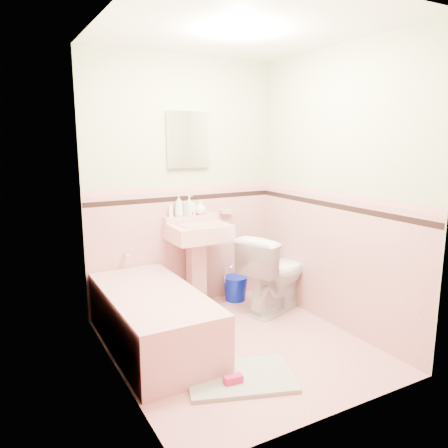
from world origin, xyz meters
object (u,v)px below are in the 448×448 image
bathtub (153,321)px  soap_bottle_left (179,206)px  bucket (235,288)px  sink (199,268)px  medicine_cabinet (188,140)px  soap_bottle_right (200,207)px  toilet (275,272)px  shoe (233,379)px  soap_bottle_mid (189,205)px

bathtub → soap_bottle_left: (0.55, 0.71, 0.83)m
bucket → bathtub: bearing=-152.6°
sink → bathtub: bearing=-142.1°
medicine_cabinet → bucket: bearing=-18.1°
soap_bottle_right → bucket: bearing=-18.8°
soap_bottle_left → soap_bottle_right: 0.24m
sink → soap_bottle_left: (-0.13, 0.18, 0.61)m
sink → bucket: bearing=7.5°
soap_bottle_left → toilet: 1.17m
bathtub → shoe: size_ratio=11.20×
soap_bottle_mid → bucket: bearing=-14.2°
toilet → soap_bottle_left: bearing=36.1°
soap_bottle_left → bucket: (0.59, -0.12, -0.93)m
bucket → toilet: bearing=-63.5°
sink → soap_bottle_mid: 0.63m
soap_bottle_mid → shoe: 1.89m
sink → medicine_cabinet: medicine_cabinet is taller
medicine_cabinet → toilet: medicine_cabinet is taller
bucket → shoe: bearing=-120.8°
soap_bottle_right → medicine_cabinet: bearing=164.4°
medicine_cabinet → soap_bottle_mid: bearing=-114.6°
soap_bottle_right → toilet: size_ratio=0.19×
medicine_cabinet → soap_bottle_mid: 0.65m
bathtub → bucket: size_ratio=5.76×
medicine_cabinet → sink: bearing=-90.0°
bathtub → soap_bottle_right: 1.33m
soap_bottle_left → toilet: (0.80, -0.54, -0.66)m
medicine_cabinet → soap_bottle_left: size_ratio=2.56×
soap_bottle_left → shoe: bearing=-100.0°
medicine_cabinet → shoe: medicine_cabinet is taller
medicine_cabinet → soap_bottle_mid: (-0.01, -0.03, -0.65)m
soap_bottle_left → toilet: soap_bottle_left is taller
soap_bottle_right → shoe: (-0.51, -1.56, -0.97)m
sink → soap_bottle_left: size_ratio=4.15×
soap_bottle_mid → toilet: bearing=-38.4°
soap_bottle_left → soap_bottle_right: size_ratio=1.45×
soap_bottle_left → soap_bottle_right: bearing=0.0°
medicine_cabinet → shoe: size_ratio=4.10×
sink → shoe: (-0.40, -1.38, -0.39)m
soap_bottle_mid → bucket: 1.04m
bucket → soap_bottle_mid: bearing=165.8°
soap_bottle_left → soap_bottle_right: soap_bottle_left is taller
medicine_cabinet → shoe: 2.32m
toilet → bathtub: bearing=77.4°
sink → toilet: (0.67, -0.36, -0.05)m
medicine_cabinet → soap_bottle_mid: size_ratio=2.72×
medicine_cabinet → soap_bottle_right: bearing=-15.6°
bathtub → medicine_cabinet: medicine_cabinet is taller
soap_bottle_left → shoe: soap_bottle_left is taller
bathtub → toilet: size_ratio=1.90×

